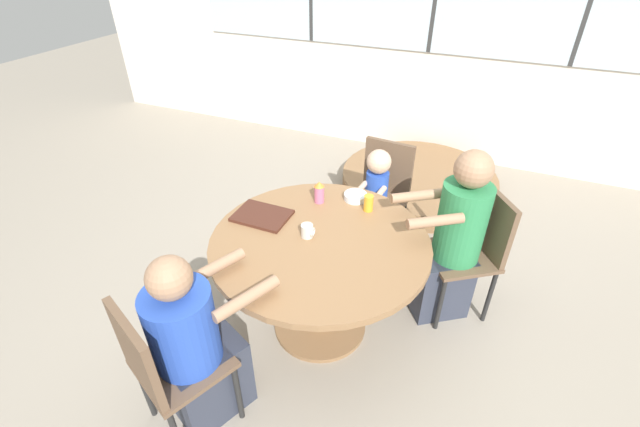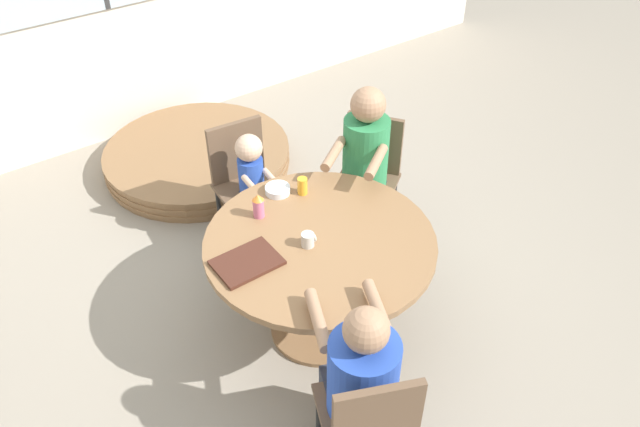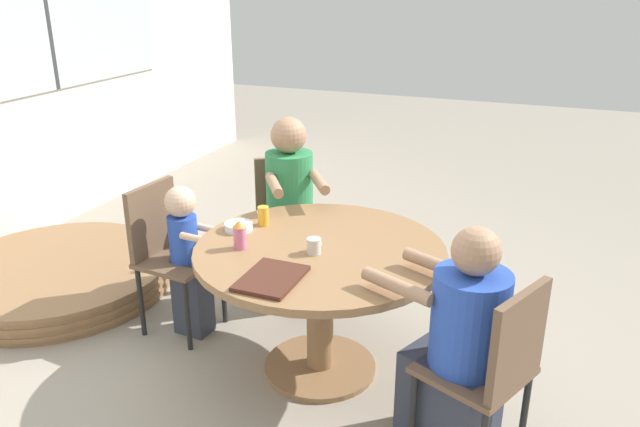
{
  "view_description": "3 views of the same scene",
  "coord_description": "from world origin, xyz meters",
  "px_view_note": "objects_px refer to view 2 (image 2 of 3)",
  "views": [
    {
      "loc": [
        0.75,
        -1.77,
        2.22
      ],
      "look_at": [
        0.0,
        0.0,
        0.9
      ],
      "focal_mm": 24.0,
      "sensor_mm": 36.0,
      "label": 1
    },
    {
      "loc": [
        -1.48,
        -2.03,
        2.94
      ],
      "look_at": [
        0.0,
        0.0,
        0.9
      ],
      "focal_mm": 35.0,
      "sensor_mm": 36.0,
      "label": 2
    },
    {
      "loc": [
        -2.64,
        -1.05,
        2.0
      ],
      "look_at": [
        0.0,
        0.0,
        0.9
      ],
      "focal_mm": 35.0,
      "sensor_mm": 36.0,
      "label": 3
    }
  ],
  "objects_px": {
    "coffee_mug": "(309,240)",
    "folded_table_stack": "(198,157)",
    "juice_glass": "(302,186)",
    "chair_for_toddler": "(243,175)",
    "person_toddler": "(254,195)",
    "person_man_blue_shirt": "(363,179)",
    "chair_for_man_blue_shirt": "(370,168)",
    "person_woman_green_shirt": "(359,395)",
    "bowl_white_shallow": "(278,190)",
    "chair_for_woman_green_shirt": "(370,421)",
    "sippy_cup": "(258,205)"
  },
  "relations": [
    {
      "from": "coffee_mug",
      "to": "folded_table_stack",
      "type": "relative_size",
      "value": 0.05
    },
    {
      "from": "juice_glass",
      "to": "coffee_mug",
      "type": "bearing_deg",
      "value": -120.73
    },
    {
      "from": "chair_for_toddler",
      "to": "person_toddler",
      "type": "relative_size",
      "value": 0.97
    },
    {
      "from": "chair_for_toddler",
      "to": "person_man_blue_shirt",
      "type": "relative_size",
      "value": 0.74
    },
    {
      "from": "chair_for_man_blue_shirt",
      "to": "person_woman_green_shirt",
      "type": "relative_size",
      "value": 0.82
    },
    {
      "from": "bowl_white_shallow",
      "to": "chair_for_woman_green_shirt",
      "type": "bearing_deg",
      "value": -107.65
    },
    {
      "from": "coffee_mug",
      "to": "juice_glass",
      "type": "bearing_deg",
      "value": 59.27
    },
    {
      "from": "chair_for_man_blue_shirt",
      "to": "person_woman_green_shirt",
      "type": "distance_m",
      "value": 1.77
    },
    {
      "from": "person_woman_green_shirt",
      "to": "bowl_white_shallow",
      "type": "distance_m",
      "value": 1.33
    },
    {
      "from": "person_man_blue_shirt",
      "to": "folded_table_stack",
      "type": "height_order",
      "value": "person_man_blue_shirt"
    },
    {
      "from": "chair_for_toddler",
      "to": "bowl_white_shallow",
      "type": "xyz_separation_m",
      "value": [
        -0.05,
        -0.51,
        0.21
      ]
    },
    {
      "from": "chair_for_toddler",
      "to": "chair_for_man_blue_shirt",
      "type": "bearing_deg",
      "value": 154.93
    },
    {
      "from": "person_woman_green_shirt",
      "to": "person_man_blue_shirt",
      "type": "height_order",
      "value": "person_man_blue_shirt"
    },
    {
      "from": "person_woman_green_shirt",
      "to": "juice_glass",
      "type": "xyz_separation_m",
      "value": [
        0.49,
        1.16,
        0.29
      ]
    },
    {
      "from": "folded_table_stack",
      "to": "chair_for_toddler",
      "type": "bearing_deg",
      "value": -96.65
    },
    {
      "from": "person_woman_green_shirt",
      "to": "bowl_white_shallow",
      "type": "relative_size",
      "value": 7.26
    },
    {
      "from": "folded_table_stack",
      "to": "chair_for_man_blue_shirt",
      "type": "bearing_deg",
      "value": -66.53
    },
    {
      "from": "coffee_mug",
      "to": "folded_table_stack",
      "type": "bearing_deg",
      "value": 81.77
    },
    {
      "from": "coffee_mug",
      "to": "person_man_blue_shirt",
      "type": "bearing_deg",
      "value": 31.88
    },
    {
      "from": "chair_for_man_blue_shirt",
      "to": "bowl_white_shallow",
      "type": "height_order",
      "value": "chair_for_man_blue_shirt"
    },
    {
      "from": "person_man_blue_shirt",
      "to": "juice_glass",
      "type": "relative_size",
      "value": 11.32
    },
    {
      "from": "folded_table_stack",
      "to": "person_woman_green_shirt",
      "type": "bearing_deg",
      "value": -101.21
    },
    {
      "from": "chair_for_woman_green_shirt",
      "to": "person_woman_green_shirt",
      "type": "bearing_deg",
      "value": 90.0
    },
    {
      "from": "person_toddler",
      "to": "juice_glass",
      "type": "xyz_separation_m",
      "value": [
        0.08,
        -0.45,
        0.32
      ]
    },
    {
      "from": "sippy_cup",
      "to": "folded_table_stack",
      "type": "height_order",
      "value": "sippy_cup"
    },
    {
      "from": "chair_for_man_blue_shirt",
      "to": "folded_table_stack",
      "type": "height_order",
      "value": "chair_for_man_blue_shirt"
    },
    {
      "from": "chair_for_man_blue_shirt",
      "to": "bowl_white_shallow",
      "type": "bearing_deg",
      "value": 61.61
    },
    {
      "from": "person_woman_green_shirt",
      "to": "folded_table_stack",
      "type": "relative_size",
      "value": 0.72
    },
    {
      "from": "juice_glass",
      "to": "person_man_blue_shirt",
      "type": "bearing_deg",
      "value": 8.58
    },
    {
      "from": "person_man_blue_shirt",
      "to": "sippy_cup",
      "type": "xyz_separation_m",
      "value": [
        -0.85,
        -0.11,
        0.25
      ]
    },
    {
      "from": "chair_for_toddler",
      "to": "person_man_blue_shirt",
      "type": "height_order",
      "value": "person_man_blue_shirt"
    },
    {
      "from": "chair_for_man_blue_shirt",
      "to": "person_toddler",
      "type": "bearing_deg",
      "value": 34.94
    },
    {
      "from": "chair_for_man_blue_shirt",
      "to": "coffee_mug",
      "type": "height_order",
      "value": "chair_for_man_blue_shirt"
    },
    {
      "from": "person_man_blue_shirt",
      "to": "coffee_mug",
      "type": "relative_size",
      "value": 15.17
    },
    {
      "from": "person_toddler",
      "to": "sippy_cup",
      "type": "height_order",
      "value": "person_toddler"
    },
    {
      "from": "person_toddler",
      "to": "coffee_mug",
      "type": "distance_m",
      "value": 0.92
    },
    {
      "from": "chair_for_woman_green_shirt",
      "to": "person_man_blue_shirt",
      "type": "distance_m",
      "value": 1.77
    },
    {
      "from": "person_woman_green_shirt",
      "to": "chair_for_toddler",
      "type": "bearing_deg",
      "value": 99.92
    },
    {
      "from": "juice_glass",
      "to": "chair_for_woman_green_shirt",
      "type": "bearing_deg",
      "value": -113.17
    },
    {
      "from": "chair_for_woman_green_shirt",
      "to": "coffee_mug",
      "type": "xyz_separation_m",
      "value": [
        0.33,
        0.91,
        0.23
      ]
    },
    {
      "from": "juice_glass",
      "to": "folded_table_stack",
      "type": "bearing_deg",
      "value": 88.16
    },
    {
      "from": "chair_for_man_blue_shirt",
      "to": "bowl_white_shallow",
      "type": "xyz_separation_m",
      "value": [
        -0.78,
        -0.08,
        0.21
      ]
    },
    {
      "from": "person_toddler",
      "to": "folded_table_stack",
      "type": "height_order",
      "value": "person_toddler"
    },
    {
      "from": "chair_for_woman_green_shirt",
      "to": "sippy_cup",
      "type": "bearing_deg",
      "value": 102.92
    },
    {
      "from": "chair_for_man_blue_shirt",
      "to": "sippy_cup",
      "type": "relative_size",
      "value": 5.9
    },
    {
      "from": "chair_for_woman_green_shirt",
      "to": "sippy_cup",
      "type": "height_order",
      "value": "chair_for_woman_green_shirt"
    },
    {
      "from": "bowl_white_shallow",
      "to": "folded_table_stack",
      "type": "bearing_deg",
      "value": 83.68
    },
    {
      "from": "chair_for_toddler",
      "to": "person_man_blue_shirt",
      "type": "distance_m",
      "value": 0.8
    },
    {
      "from": "person_woman_green_shirt",
      "to": "juice_glass",
      "type": "relative_size",
      "value": 10.27
    },
    {
      "from": "bowl_white_shallow",
      "to": "folded_table_stack",
      "type": "relative_size",
      "value": 0.1
    }
  ]
}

